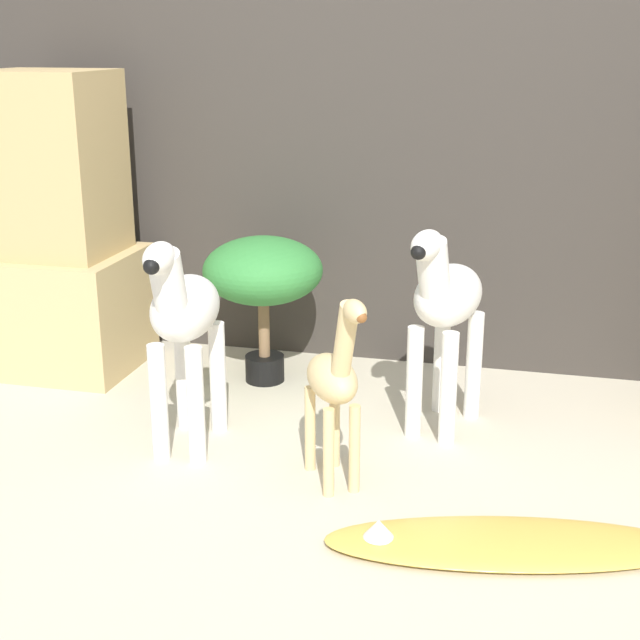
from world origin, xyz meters
TOP-DOWN VIEW (x-y plane):
  - ground_plane at (0.00, 0.00)m, footprint 14.00×14.00m
  - wall_back at (0.00, 1.30)m, footprint 6.40×0.08m
  - rock_pillar_left at (-1.36, 0.89)m, footprint 0.57×0.51m
  - zebra_right at (0.18, 0.64)m, footprint 0.28×0.48m
  - zebra_left at (-0.60, 0.29)m, footprint 0.22×0.47m
  - giraffe_figurine at (-0.09, 0.17)m, footprint 0.27×0.35m
  - potted_palm_front at (-0.54, 0.92)m, footprint 0.45×0.45m
  - surfboard at (0.42, -0.08)m, footprint 0.99×0.46m

SIDE VIEW (x-z plane):
  - ground_plane at x=0.00m, z-range 0.00..0.00m
  - surfboard at x=0.42m, z-range -0.02..0.06m
  - giraffe_figurine at x=-0.09m, z-range 0.02..0.64m
  - potted_palm_front at x=-0.54m, z-range 0.14..0.71m
  - zebra_right at x=0.18m, z-range 0.07..0.80m
  - zebra_left at x=-0.60m, z-range 0.07..0.80m
  - rock_pillar_left at x=-1.36m, z-range -0.06..1.10m
  - wall_back at x=0.00m, z-range 0.00..2.20m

